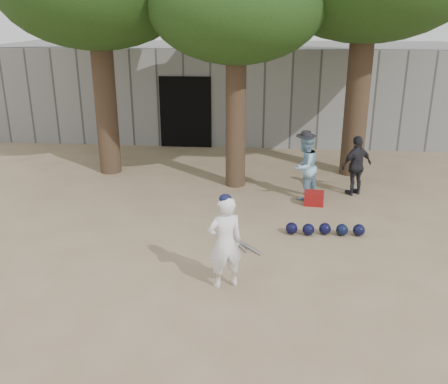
# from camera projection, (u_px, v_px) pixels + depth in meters

# --- Properties ---
(ground) EXTENTS (70.00, 70.00, 0.00)m
(ground) POSITION_uv_depth(u_px,v_px,m) (184.00, 263.00, 8.51)
(ground) COLOR #937C5E
(ground) RESTS_ON ground
(boy_player) EXTENTS (0.64, 0.54, 1.49)m
(boy_player) POSITION_uv_depth(u_px,v_px,m) (225.00, 243.00, 7.55)
(boy_player) COLOR white
(boy_player) RESTS_ON ground
(spectator_blue) EXTENTS (0.87, 0.92, 1.50)m
(spectator_blue) POSITION_uv_depth(u_px,v_px,m) (304.00, 167.00, 11.25)
(spectator_blue) COLOR #87B5D1
(spectator_blue) RESTS_ON ground
(spectator_dark) EXTENTS (0.88, 0.72, 1.40)m
(spectator_dark) POSITION_uv_depth(u_px,v_px,m) (357.00, 166.00, 11.51)
(spectator_dark) COLOR #222227
(spectator_dark) RESTS_ON ground
(red_bag) EXTENTS (0.45, 0.36, 0.30)m
(red_bag) POSITION_uv_depth(u_px,v_px,m) (314.00, 198.00, 11.05)
(red_bag) COLOR maroon
(red_bag) RESTS_ON ground
(back_building) EXTENTS (16.00, 5.24, 3.00)m
(back_building) POSITION_uv_depth(u_px,v_px,m) (230.00, 88.00, 17.69)
(back_building) COLOR gray
(back_building) RESTS_ON ground
(helmet_row) EXTENTS (1.51, 0.29, 0.23)m
(helmet_row) POSITION_uv_depth(u_px,v_px,m) (325.00, 229.00, 9.55)
(helmet_row) COLOR black
(helmet_row) RESTS_ON ground
(bat_pile) EXTENTS (0.64, 0.74, 0.06)m
(bat_pile) POSITION_uv_depth(u_px,v_px,m) (244.00, 245.00, 9.09)
(bat_pile) COLOR silver
(bat_pile) RESTS_ON ground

